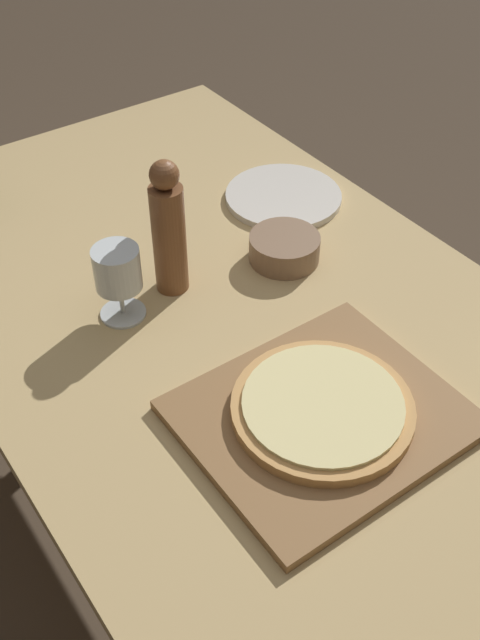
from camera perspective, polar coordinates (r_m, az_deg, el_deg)
ground_plane at (r=1.85m, az=0.29°, el=-16.93°), size 12.00×12.00×0.00m
dining_table at (r=1.34m, az=0.39°, el=-2.69°), size 0.89×1.63×0.72m
cutting_board at (r=1.13m, az=6.23°, el=-7.31°), size 0.39×0.33×0.02m
pizza at (r=1.11m, az=6.31°, el=-6.63°), size 0.27×0.27×0.02m
pepper_mill at (r=1.28m, az=-5.46°, el=6.79°), size 0.06×0.06×0.26m
wine_glass at (r=1.25m, az=-9.32°, el=3.65°), size 0.08×0.08×0.14m
small_bowl at (r=1.40m, az=3.40°, el=5.49°), size 0.13×0.13×0.05m
dinner_plate at (r=1.58m, az=3.33°, el=9.38°), size 0.24×0.24×0.01m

